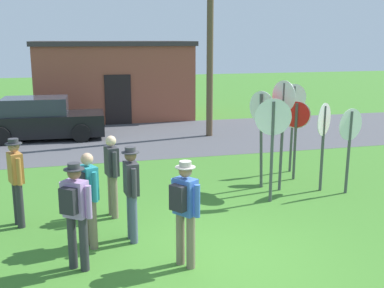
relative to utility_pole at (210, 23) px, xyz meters
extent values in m
plane|color=#3D7528|center=(-2.88, -9.82, -4.11)|extent=(80.00, 80.00, 0.00)
cube|color=#4C4C51|center=(-2.88, 0.12, -4.11)|extent=(60.00, 6.40, 0.01)
cube|color=brown|center=(-3.03, 5.65, -2.48)|extent=(6.77, 4.70, 3.26)
cube|color=#383333|center=(-3.03, 5.65, -0.75)|extent=(6.97, 4.90, 0.20)
cube|color=black|center=(-3.03, 3.28, -3.06)|extent=(1.10, 0.08, 2.10)
cylinder|color=brown|center=(0.00, 0.00, -0.18)|extent=(0.24, 0.24, 7.86)
cube|color=black|center=(-5.98, 1.02, -3.58)|extent=(4.38, 2.01, 0.76)
cube|color=#2D333D|center=(-6.23, 1.03, -2.90)|extent=(2.31, 1.64, 0.60)
cylinder|color=black|center=(-4.60, 1.85, -3.79)|extent=(0.65, 0.25, 0.64)
cylinder|color=black|center=(-4.69, 0.06, -3.79)|extent=(0.65, 0.25, 0.64)
cylinder|color=black|center=(-7.26, 1.99, -3.79)|extent=(0.65, 0.25, 0.64)
cylinder|color=black|center=(-7.35, 0.19, -3.79)|extent=(0.65, 0.25, 0.64)
cylinder|color=#474C4C|center=(0.69, -6.98, -3.08)|extent=(0.10, 0.10, 2.05)
cylinder|color=white|center=(0.69, -6.98, -2.38)|extent=(0.61, 0.49, 0.77)
cylinder|color=red|center=(0.68, -6.97, -2.38)|extent=(0.57, 0.46, 0.71)
cylinder|color=#474C4C|center=(-0.23, -6.70, -2.82)|extent=(0.13, 0.10, 2.57)
cylinder|color=white|center=(-0.23, -6.70, -1.84)|extent=(0.28, 0.69, 0.72)
cylinder|color=red|center=(-0.23, -6.70, -1.84)|extent=(0.26, 0.64, 0.67)
cylinder|color=#474C4C|center=(-0.64, -6.41, -2.96)|extent=(0.19, 0.14, 2.30)
cylinder|color=white|center=(-0.64, -6.41, -2.14)|extent=(0.39, 0.76, 0.81)
cylinder|color=red|center=(-0.63, -6.40, -2.14)|extent=(0.36, 0.70, 0.75)
cylinder|color=#474C4C|center=(-0.80, -7.41, -2.98)|extent=(0.08, 0.08, 2.25)
cylinder|color=white|center=(-0.80, -7.41, -2.19)|extent=(0.78, 0.20, 0.80)
cylinder|color=red|center=(-0.80, -7.40, -2.19)|extent=(0.73, 0.19, 0.74)
cylinder|color=#474C4C|center=(0.73, -5.29, -2.94)|extent=(0.07, 0.13, 2.34)
cylinder|color=white|center=(0.73, -5.29, -2.07)|extent=(0.73, 0.05, 0.73)
cylinder|color=red|center=(0.73, -5.28, -2.07)|extent=(0.67, 0.05, 0.67)
cylinder|color=#474C4C|center=(0.48, -5.99, -3.11)|extent=(0.12, 0.15, 2.00)
cylinder|color=white|center=(0.48, -5.99, -2.41)|extent=(0.65, 0.34, 0.71)
cylinder|color=red|center=(0.47, -6.00, -2.41)|extent=(0.61, 0.32, 0.66)
cylinder|color=#474C4C|center=(1.17, -7.31, -3.13)|extent=(0.09, 0.11, 1.96)
cylinder|color=white|center=(1.17, -7.31, -2.46)|extent=(0.72, 0.23, 0.74)
cylinder|color=red|center=(1.17, -7.30, -2.46)|extent=(0.67, 0.21, 0.69)
cylinder|color=#7A6B56|center=(-4.31, -7.32, -3.67)|extent=(0.14, 0.14, 0.88)
cylinder|color=#7A6B56|center=(-4.27, -7.53, -3.67)|extent=(0.14, 0.14, 0.88)
cube|color=#333338|center=(-4.29, -7.43, -2.94)|extent=(0.28, 0.39, 0.58)
cylinder|color=#333338|center=(-4.33, -7.19, -2.96)|extent=(0.09, 0.09, 0.52)
cylinder|color=#333338|center=(-4.25, -7.66, -2.96)|extent=(0.09, 0.09, 0.52)
sphere|color=beige|center=(-4.29, -7.43, -2.52)|extent=(0.21, 0.21, 0.21)
cylinder|color=#2D2D33|center=(-5.13, -9.53, -3.67)|extent=(0.14, 0.14, 0.88)
cylinder|color=#2D2D33|center=(-4.95, -9.67, -3.67)|extent=(0.14, 0.14, 0.88)
cube|color=#9E7AB2|center=(-5.04, -9.60, -2.94)|extent=(0.42, 0.39, 0.58)
cylinder|color=#9E7AB2|center=(-5.23, -9.45, -2.96)|extent=(0.09, 0.09, 0.52)
cylinder|color=#9E7AB2|center=(-4.85, -9.74, -2.96)|extent=(0.09, 0.09, 0.52)
sphere|color=brown|center=(-5.04, -9.60, -2.52)|extent=(0.21, 0.21, 0.21)
cylinder|color=#333338|center=(-5.04, -9.60, -2.47)|extent=(0.32, 0.31, 0.02)
cylinder|color=#333338|center=(-5.04, -9.60, -2.42)|extent=(0.19, 0.19, 0.09)
cube|color=#232328|center=(-5.14, -9.73, -2.92)|extent=(0.29, 0.27, 0.40)
cylinder|color=#7A6B56|center=(-3.44, -9.83, -3.67)|extent=(0.14, 0.14, 0.88)
cylinder|color=#7A6B56|center=(-3.32, -10.01, -3.67)|extent=(0.14, 0.14, 0.88)
cube|color=#3860B7|center=(-3.38, -9.92, -2.94)|extent=(0.39, 0.42, 0.58)
cylinder|color=#3860B7|center=(-3.52, -9.72, -2.96)|extent=(0.09, 0.09, 0.52)
cylinder|color=#3860B7|center=(-3.24, -10.12, -2.96)|extent=(0.09, 0.09, 0.52)
sphere|color=#9E7051|center=(-3.38, -9.92, -2.52)|extent=(0.21, 0.21, 0.21)
cylinder|color=gray|center=(-3.38, -9.92, -2.47)|extent=(0.31, 0.31, 0.02)
cylinder|color=gray|center=(-3.38, -9.92, -2.42)|extent=(0.19, 0.19, 0.09)
cube|color=#232328|center=(-3.52, -10.02, -2.92)|extent=(0.26, 0.29, 0.40)
cylinder|color=#7A6B56|center=(-4.86, -8.69, -3.67)|extent=(0.14, 0.14, 0.88)
cylinder|color=#7A6B56|center=(-4.77, -8.89, -3.67)|extent=(0.14, 0.14, 0.88)
cube|color=teal|center=(-4.81, -8.79, -2.94)|extent=(0.35, 0.42, 0.58)
cylinder|color=teal|center=(-4.91, -8.57, -2.96)|extent=(0.09, 0.09, 0.52)
cylinder|color=teal|center=(-4.71, -9.01, -2.96)|extent=(0.09, 0.09, 0.52)
sphere|color=tan|center=(-4.81, -8.79, -2.52)|extent=(0.21, 0.21, 0.21)
cube|color=#232328|center=(-4.97, -8.86, -2.92)|extent=(0.24, 0.29, 0.40)
cylinder|color=#4C5670|center=(-4.08, -8.62, -3.67)|extent=(0.14, 0.14, 0.88)
cylinder|color=#4C5670|center=(-4.06, -8.84, -3.67)|extent=(0.14, 0.14, 0.88)
cube|color=#333338|center=(-4.07, -8.73, -2.94)|extent=(0.25, 0.38, 0.58)
cylinder|color=#333338|center=(-4.09, -8.49, -2.96)|extent=(0.09, 0.09, 0.52)
cylinder|color=#333338|center=(-4.05, -8.97, -2.96)|extent=(0.09, 0.09, 0.52)
sphere|color=brown|center=(-4.07, -8.73, -2.52)|extent=(0.21, 0.21, 0.21)
cylinder|color=#333338|center=(-4.07, -8.73, -2.47)|extent=(0.31, 0.31, 0.02)
cylinder|color=#333338|center=(-4.07, -8.73, -2.42)|extent=(0.19, 0.19, 0.09)
cylinder|color=#2D2D33|center=(-6.15, -7.37, -3.67)|extent=(0.14, 0.14, 0.88)
cylinder|color=#2D2D33|center=(-6.07, -7.58, -3.67)|extent=(0.14, 0.14, 0.88)
cube|color=#B27533|center=(-6.11, -7.47, -2.94)|extent=(0.33, 0.41, 0.58)
cylinder|color=#B27533|center=(-6.19, -7.25, -2.96)|extent=(0.09, 0.09, 0.52)
cylinder|color=#B27533|center=(-6.03, -7.70, -2.96)|extent=(0.09, 0.09, 0.52)
sphere|color=#9E7051|center=(-6.11, -7.47, -2.52)|extent=(0.21, 0.21, 0.21)
cylinder|color=#333338|center=(-6.11, -7.47, -2.47)|extent=(0.32, 0.32, 0.02)
cylinder|color=#333338|center=(-6.11, -7.47, -2.42)|extent=(0.19, 0.19, 0.09)
camera|label=1|loc=(-5.06, -16.74, -0.53)|focal=44.37mm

